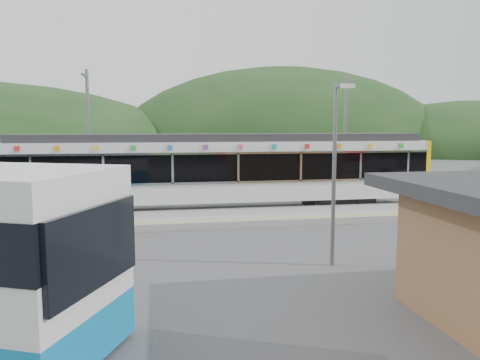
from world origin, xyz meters
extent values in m
plane|color=#4C4C4F|center=(0.00, 0.00, 0.00)|extent=(120.00, 120.00, 0.00)
ellipsoid|color=#1E3D19|center=(16.00, 54.00, 0.00)|extent=(52.00, 39.00, 26.00)
ellipsoid|color=#1E3D19|center=(45.00, 48.00, 0.00)|extent=(44.00, 33.00, 16.00)
cube|color=#9E9E99|center=(0.00, 3.30, 0.15)|extent=(26.00, 3.20, 0.30)
cube|color=yellow|center=(0.00, 2.00, 0.30)|extent=(26.00, 0.10, 0.01)
cube|color=black|center=(-6.40, 6.00, 0.30)|extent=(3.20, 2.20, 0.56)
cube|color=black|center=(5.60, 6.00, 0.30)|extent=(3.20, 2.20, 0.56)
cube|color=silver|center=(-0.40, 6.00, 1.04)|extent=(20.00, 2.90, 0.92)
cube|color=black|center=(-0.40, 6.00, 2.23)|extent=(20.00, 2.96, 1.45)
cube|color=silver|center=(-0.40, 4.50, 1.55)|extent=(20.00, 0.05, 0.10)
cube|color=silver|center=(-0.40, 4.50, 2.90)|extent=(20.00, 0.05, 0.10)
cube|color=silver|center=(-0.40, 6.00, 3.17)|extent=(20.00, 2.90, 0.45)
cube|color=#2D2D30|center=(-0.40, 6.00, 3.58)|extent=(19.40, 2.50, 0.36)
cube|color=yellow|center=(9.72, 6.00, 1.90)|extent=(0.24, 2.92, 3.00)
cube|color=black|center=(-10.50, 6.00, 1.90)|extent=(0.20, 2.92, 3.00)
cube|color=silver|center=(-8.90, 4.50, 2.23)|extent=(0.10, 0.05, 1.35)
cube|color=silver|center=(-5.90, 4.50, 2.23)|extent=(0.10, 0.05, 1.35)
cube|color=silver|center=(-2.90, 4.50, 2.23)|extent=(0.10, 0.05, 1.35)
cube|color=silver|center=(0.10, 4.50, 2.23)|extent=(0.10, 0.05, 1.35)
cube|color=silver|center=(3.10, 4.50, 2.23)|extent=(0.10, 0.05, 1.35)
cube|color=silver|center=(6.10, 4.50, 2.23)|extent=(0.10, 0.05, 1.35)
cube|color=silver|center=(8.60, 4.50, 2.23)|extent=(0.10, 0.05, 1.35)
cube|color=red|center=(-9.40, 4.51, 3.18)|extent=(0.22, 0.04, 0.22)
cube|color=orange|center=(-7.80, 4.51, 3.18)|extent=(0.22, 0.04, 0.22)
cube|color=yellow|center=(-6.20, 4.51, 3.18)|extent=(0.22, 0.04, 0.22)
cube|color=green|center=(-4.60, 4.51, 3.18)|extent=(0.22, 0.04, 0.22)
cube|color=blue|center=(-3.00, 4.51, 3.18)|extent=(0.22, 0.04, 0.22)
cube|color=purple|center=(-1.40, 4.51, 3.18)|extent=(0.22, 0.04, 0.22)
cube|color=#E54C8C|center=(0.20, 4.51, 3.18)|extent=(0.22, 0.04, 0.22)
cube|color=#19A5A5|center=(1.80, 4.51, 3.18)|extent=(0.22, 0.04, 0.22)
cube|color=red|center=(3.40, 4.51, 3.18)|extent=(0.22, 0.04, 0.22)
cube|color=orange|center=(5.00, 4.51, 3.18)|extent=(0.22, 0.04, 0.22)
cube|color=yellow|center=(6.60, 4.51, 3.18)|extent=(0.22, 0.04, 0.22)
cube|color=green|center=(8.20, 4.51, 3.18)|extent=(0.22, 0.04, 0.22)
cylinder|color=slate|center=(-7.00, 8.60, 3.50)|extent=(0.18, 0.18, 7.00)
cube|color=slate|center=(-7.00, 7.80, 6.60)|extent=(0.08, 1.80, 0.08)
cylinder|color=slate|center=(7.00, 8.60, 3.50)|extent=(0.18, 0.18, 7.00)
cube|color=slate|center=(7.00, 7.80, 6.60)|extent=(0.08, 1.80, 0.08)
cylinder|color=slate|center=(1.49, -3.70, 2.69)|extent=(0.12, 0.12, 5.37)
cube|color=slate|center=(1.49, -4.11, 5.28)|extent=(0.13, 0.90, 0.12)
cube|color=silver|center=(1.49, -4.51, 5.21)|extent=(0.35, 0.19, 0.12)
camera|label=1|loc=(-3.66, -16.59, 4.15)|focal=35.00mm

